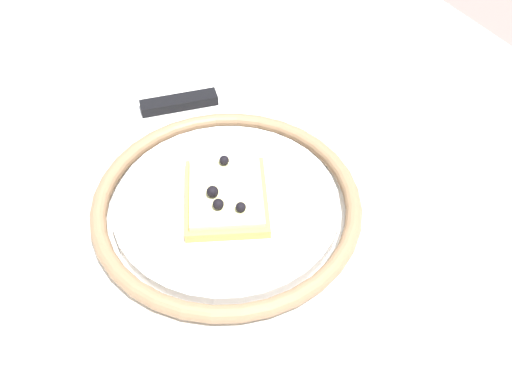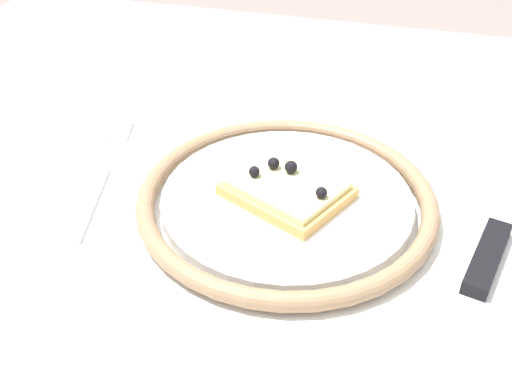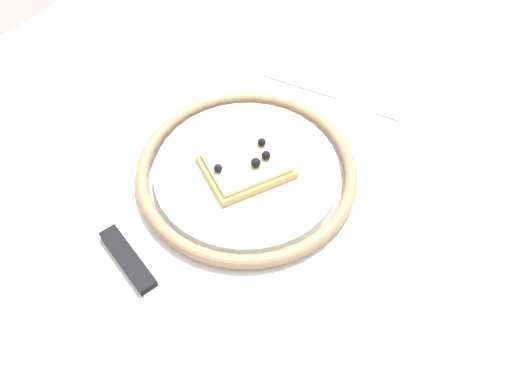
{
  "view_description": "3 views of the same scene",
  "coord_description": "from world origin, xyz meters",
  "px_view_note": "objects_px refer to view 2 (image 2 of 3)",
  "views": [
    {
      "loc": [
        -0.35,
        0.17,
        1.18
      ],
      "look_at": [
        -0.01,
        -0.03,
        0.75
      ],
      "focal_mm": 42.35,
      "sensor_mm": 36.0,
      "label": 1
    },
    {
      "loc": [
        0.09,
        -0.44,
        1.07
      ],
      "look_at": [
        -0.03,
        -0.01,
        0.75
      ],
      "focal_mm": 44.22,
      "sensor_mm": 36.0,
      "label": 2
    },
    {
      "loc": [
        0.32,
        0.26,
        1.24
      ],
      "look_at": [
        0.02,
        0.03,
        0.74
      ],
      "focal_mm": 38.09,
      "sensor_mm": 36.0,
      "label": 3
    }
  ],
  "objects_px": {
    "dining_table": "(284,269)",
    "pizza_slice_near": "(291,188)",
    "plate": "(285,199)",
    "fork": "(102,173)",
    "knife": "(496,235)"
  },
  "relations": [
    {
      "from": "plate",
      "to": "pizza_slice_near",
      "type": "bearing_deg",
      "value": 10.38
    },
    {
      "from": "plate",
      "to": "pizza_slice_near",
      "type": "relative_size",
      "value": 2.16
    },
    {
      "from": "knife",
      "to": "fork",
      "type": "relative_size",
      "value": 1.19
    },
    {
      "from": "dining_table",
      "to": "knife",
      "type": "distance_m",
      "value": 0.2
    },
    {
      "from": "pizza_slice_near",
      "to": "knife",
      "type": "distance_m",
      "value": 0.18
    },
    {
      "from": "dining_table",
      "to": "pizza_slice_near",
      "type": "distance_m",
      "value": 0.1
    },
    {
      "from": "dining_table",
      "to": "knife",
      "type": "xyz_separation_m",
      "value": [
        0.18,
        0.0,
        0.08
      ]
    },
    {
      "from": "dining_table",
      "to": "fork",
      "type": "relative_size",
      "value": 5.4
    },
    {
      "from": "dining_table",
      "to": "plate",
      "type": "distance_m",
      "value": 0.08
    },
    {
      "from": "dining_table",
      "to": "fork",
      "type": "bearing_deg",
      "value": 177.91
    },
    {
      "from": "dining_table",
      "to": "plate",
      "type": "height_order",
      "value": "plate"
    },
    {
      "from": "dining_table",
      "to": "knife",
      "type": "height_order",
      "value": "knife"
    },
    {
      "from": "plate",
      "to": "fork",
      "type": "distance_m",
      "value": 0.18
    },
    {
      "from": "plate",
      "to": "pizza_slice_near",
      "type": "xyz_separation_m",
      "value": [
        0.0,
        0.0,
        0.01
      ]
    },
    {
      "from": "dining_table",
      "to": "pizza_slice_near",
      "type": "height_order",
      "value": "pizza_slice_near"
    }
  ]
}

